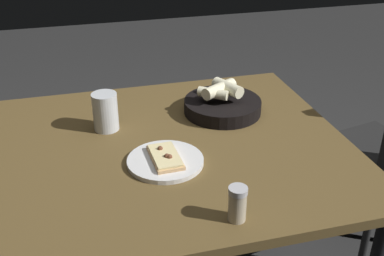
{
  "coord_description": "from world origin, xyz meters",
  "views": [
    {
      "loc": [
        -0.27,
        -1.25,
        1.47
      ],
      "look_at": [
        0.05,
        -0.03,
        0.79
      ],
      "focal_mm": 44.67,
      "sensor_mm": 36.0,
      "label": 1
    }
  ],
  "objects_px": {
    "beer_glass": "(106,114)",
    "pepper_shaker": "(237,206)",
    "bread_basket": "(223,104)",
    "pizza_plate": "(165,160)",
    "dining_table": "(173,161)"
  },
  "relations": [
    {
      "from": "bread_basket",
      "to": "pepper_shaker",
      "type": "bearing_deg",
      "value": -104.82
    },
    {
      "from": "dining_table",
      "to": "bread_basket",
      "type": "relative_size",
      "value": 4.05
    },
    {
      "from": "beer_glass",
      "to": "pepper_shaker",
      "type": "bearing_deg",
      "value": -65.0
    },
    {
      "from": "pizza_plate",
      "to": "beer_glass",
      "type": "relative_size",
      "value": 1.78
    },
    {
      "from": "beer_glass",
      "to": "pepper_shaker",
      "type": "xyz_separation_m",
      "value": [
        0.26,
        -0.55,
        -0.01
      ]
    },
    {
      "from": "dining_table",
      "to": "pizza_plate",
      "type": "relative_size",
      "value": 4.89
    },
    {
      "from": "pizza_plate",
      "to": "pepper_shaker",
      "type": "relative_size",
      "value": 2.41
    },
    {
      "from": "pizza_plate",
      "to": "bread_basket",
      "type": "distance_m",
      "value": 0.38
    },
    {
      "from": "pizza_plate",
      "to": "pepper_shaker",
      "type": "xyz_separation_m",
      "value": [
        0.11,
        -0.29,
        0.03
      ]
    },
    {
      "from": "bread_basket",
      "to": "pepper_shaker",
      "type": "relative_size",
      "value": 2.9
    },
    {
      "from": "beer_glass",
      "to": "bread_basket",
      "type": "bearing_deg",
      "value": 2.63
    },
    {
      "from": "pizza_plate",
      "to": "beer_glass",
      "type": "height_order",
      "value": "beer_glass"
    },
    {
      "from": "bread_basket",
      "to": "beer_glass",
      "type": "relative_size",
      "value": 2.15
    },
    {
      "from": "bread_basket",
      "to": "pepper_shaker",
      "type": "distance_m",
      "value": 0.59
    },
    {
      "from": "pepper_shaker",
      "to": "bread_basket",
      "type": "bearing_deg",
      "value": 75.18
    }
  ]
}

